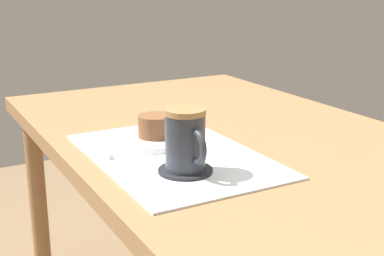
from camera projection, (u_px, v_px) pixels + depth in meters
dining_table at (249, 179)px, 1.12m from camera, size 1.36×0.73×0.74m
placemat at (174, 155)px, 1.02m from camera, size 0.44×0.29×0.00m
pastry_plate at (155, 139)px, 1.09m from camera, size 0.16×0.16×0.01m
pastry at (155, 126)px, 1.08m from camera, size 0.07×0.07×0.04m
coffee_coaster at (185, 170)px, 0.93m from camera, size 0.10×0.10×0.00m
coffee_mug at (186, 140)px, 0.91m from camera, size 0.10×0.07×0.11m
teaspoon at (105, 147)px, 1.04m from camera, size 0.13×0.03×0.01m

